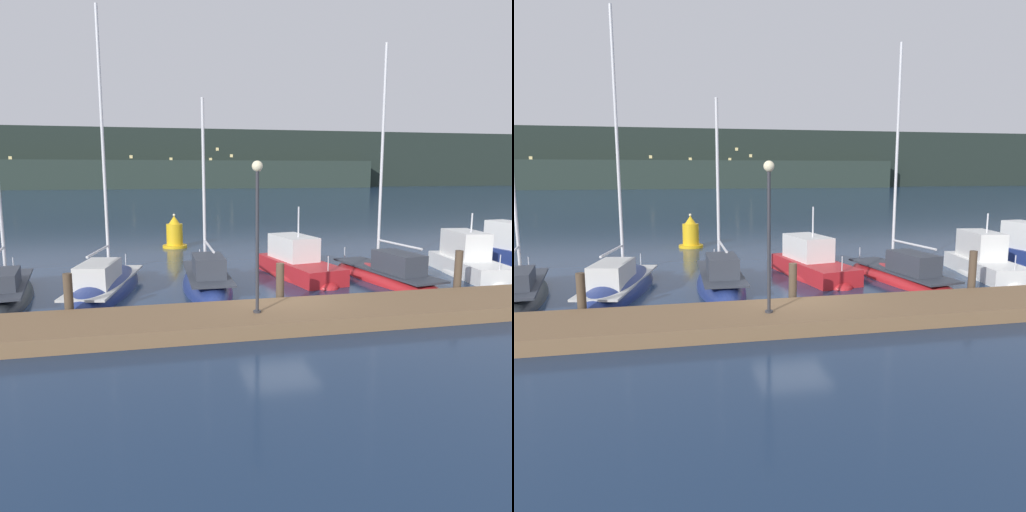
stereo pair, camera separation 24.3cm
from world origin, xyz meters
TOP-DOWN VIEW (x-y plane):
  - ground_plane at (0.00, 0.00)m, footprint 400.00×400.00m
  - dock at (0.00, -1.69)m, footprint 34.67×2.80m
  - mooring_pile_1 at (-6.84, -0.04)m, footprint 0.28×0.28m
  - mooring_pile_2 at (0.00, -0.04)m, footprint 0.28×0.28m
  - mooring_pile_3 at (6.84, -0.04)m, footprint 0.28×0.28m
  - sailboat_berth_2 at (-9.54, 3.37)m, footprint 2.66×6.68m
  - sailboat_berth_3 at (-6.01, 3.55)m, footprint 3.35×7.57m
  - sailboat_berth_4 at (-2.09, 3.39)m, footprint 1.99×6.35m
  - motorboat_berth_5 at (2.20, 4.90)m, footprint 3.08×6.06m
  - sailboat_berth_6 at (5.64, 3.19)m, footprint 2.95×7.43m
  - motorboat_berth_7 at (9.87, 3.52)m, footprint 2.61×5.77m
  - channel_buoy at (-2.67, 14.65)m, footprint 1.49×1.49m
  - dock_lamppost at (-1.21, -1.87)m, footprint 0.32×0.32m
  - hillside_backdrop at (-2.07, 128.63)m, footprint 240.00×23.00m

SIDE VIEW (x-z plane):
  - ground_plane at x=0.00m, z-range 0.00..0.00m
  - sailboat_berth_2 at x=-9.54m, z-range -4.03..4.27m
  - sailboat_berth_3 at x=-6.01m, z-range -5.65..5.90m
  - sailboat_berth_4 at x=-2.09m, z-range -4.02..4.27m
  - sailboat_berth_6 at x=5.64m, z-range -5.04..5.38m
  - dock at x=0.00m, z-range 0.00..0.45m
  - motorboat_berth_5 at x=2.20m, z-range -1.54..2.14m
  - motorboat_berth_7 at x=9.87m, z-range -1.33..2.02m
  - mooring_pile_1 at x=-6.84m, z-range 0.00..1.53m
  - mooring_pile_2 at x=0.00m, z-range 0.00..1.58m
  - channel_buoy at x=-2.67m, z-range -0.25..1.84m
  - mooring_pile_3 at x=6.84m, z-range 0.00..1.78m
  - dock_lamppost at x=-1.21m, z-range 1.17..5.68m
  - hillside_backdrop at x=-2.07m, z-range -0.63..15.26m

